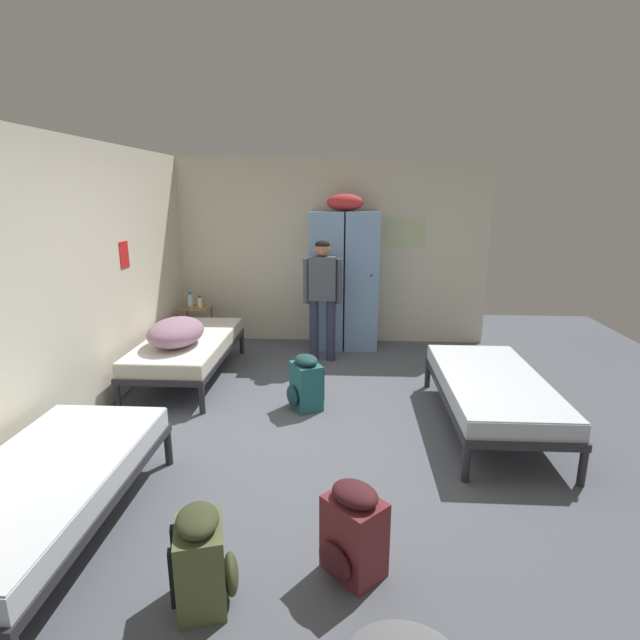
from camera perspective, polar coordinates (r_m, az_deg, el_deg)
ground_plane at (r=4.61m, az=-0.20°, el=-12.39°), size 8.82×8.82×0.00m
room_backdrop at (r=5.58m, az=-11.86°, el=5.97°), size 4.35×5.57×2.56m
locker_bank at (r=6.67m, az=2.84°, el=4.93°), size 0.90×0.55×2.07m
shelf_unit at (r=6.97m, az=-14.08°, el=-0.32°), size 0.38×0.30×0.57m
bed_left_front at (r=3.53m, az=-29.55°, el=-16.49°), size 0.90×1.90×0.49m
bed_left_rear at (r=5.82m, az=-15.10°, el=-3.00°), size 0.90×1.90×0.49m
bed_right at (r=4.74m, az=19.30°, el=-7.41°), size 0.90×1.90×0.49m
bedding_heap at (r=5.50m, az=-16.37°, el=-1.35°), size 0.57×0.81×0.29m
person_traveler at (r=6.10m, az=0.29°, el=3.56°), size 0.48×0.19×1.53m
water_bottle at (r=6.94m, az=-14.82°, el=2.25°), size 0.07×0.07×0.20m
lotion_bottle at (r=6.85m, az=-13.77°, el=2.01°), size 0.06×0.06×0.17m
backpack_maroon at (r=2.98m, az=3.83°, el=-23.37°), size 0.42×0.42×0.55m
backpack_olive at (r=2.88m, az=-13.49°, el=-25.45°), size 0.39×0.37×0.55m
backpack_teal at (r=4.90m, az=-1.72°, el=-7.34°), size 0.41×0.39×0.55m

